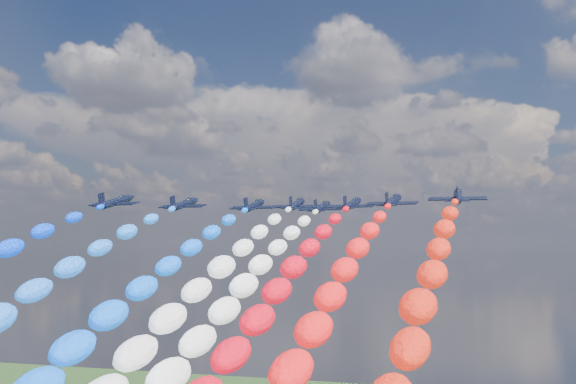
% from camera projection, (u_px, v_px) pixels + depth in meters
% --- Properties ---
extents(jet_0, '(10.21, 13.52, 5.53)m').
position_uv_depth(jet_0, '(116.00, 202.00, 139.00)').
color(jet_0, black).
extents(jet_1, '(10.07, 13.43, 5.53)m').
position_uv_depth(jet_1, '(184.00, 204.00, 147.45)').
color(jet_1, black).
extents(jet_2, '(9.59, 13.09, 5.53)m').
position_uv_depth(jet_2, '(254.00, 206.00, 152.96)').
color(jet_2, black).
extents(trail_2, '(5.69, 113.30, 47.11)m').
position_uv_depth(trail_2, '(94.00, 353.00, 95.35)').
color(trail_2, '#0C5DFB').
extents(jet_3, '(10.14, 13.48, 5.53)m').
position_uv_depth(jet_3, '(296.00, 205.00, 148.62)').
color(jet_3, black).
extents(trail_3, '(5.69, 113.30, 47.11)m').
position_uv_depth(trail_3, '(155.00, 359.00, 91.01)').
color(trail_3, white).
extents(jet_4, '(9.88, 13.29, 5.53)m').
position_uv_depth(jet_4, '(322.00, 207.00, 159.50)').
color(jet_4, black).
extents(trail_4, '(5.69, 113.30, 47.11)m').
position_uv_depth(trail_4, '(210.00, 346.00, 101.89)').
color(trail_4, white).
extents(jet_5, '(10.34, 13.62, 5.53)m').
position_uv_depth(jet_5, '(352.00, 204.00, 147.01)').
color(jet_5, black).
extents(trail_5, '(5.69, 113.30, 47.11)m').
position_uv_depth(trail_5, '(244.00, 361.00, 89.40)').
color(trail_5, red).
extents(jet_6, '(10.27, 13.56, 5.53)m').
position_uv_depth(jet_6, '(393.00, 201.00, 136.47)').
color(jet_6, black).
extents(trail_6, '(5.69, 113.30, 47.11)m').
position_uv_depth(trail_6, '(300.00, 376.00, 78.86)').
color(trail_6, '#FB1618').
extents(jet_7, '(10.27, 13.57, 5.53)m').
position_uv_depth(jet_7, '(458.00, 196.00, 122.24)').
color(jet_7, black).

